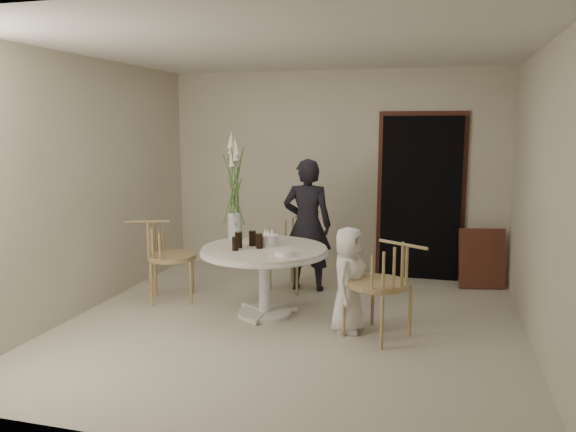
% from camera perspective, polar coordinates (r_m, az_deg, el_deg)
% --- Properties ---
extents(ground, '(4.50, 4.50, 0.00)m').
position_cam_1_polar(ground, '(5.71, 0.27, -11.10)').
color(ground, beige).
rests_on(ground, ground).
extents(room_shell, '(4.50, 4.50, 4.50)m').
position_cam_1_polar(room_shell, '(5.37, 0.29, 5.33)').
color(room_shell, silver).
rests_on(room_shell, ground).
extents(doorway, '(1.00, 0.10, 2.10)m').
position_cam_1_polar(doorway, '(7.43, 13.32, 1.75)').
color(doorway, black).
rests_on(doorway, ground).
extents(door_trim, '(1.12, 0.03, 2.22)m').
position_cam_1_polar(door_trim, '(7.46, 13.35, 2.24)').
color(door_trim, brown).
rests_on(door_trim, ground).
extents(table, '(1.33, 1.33, 0.73)m').
position_cam_1_polar(table, '(5.86, -2.41, -4.29)').
color(table, white).
rests_on(table, ground).
extents(picture_frame, '(0.58, 0.28, 0.74)m').
position_cam_1_polar(picture_frame, '(7.28, 19.10, -4.12)').
color(picture_frame, brown).
rests_on(picture_frame, ground).
extents(chair_far, '(0.64, 0.66, 0.91)m').
position_cam_1_polar(chair_far, '(6.91, 1.32, -2.44)').
color(chair_far, tan).
rests_on(chair_far, ground).
extents(chair_right, '(0.72, 0.70, 0.96)m').
position_cam_1_polar(chair_right, '(5.25, 10.31, -6.01)').
color(chair_right, tan).
rests_on(chair_right, ground).
extents(chair_left, '(0.68, 0.65, 0.94)m').
position_cam_1_polar(chair_left, '(6.52, -12.90, -3.22)').
color(chair_left, tan).
rests_on(chair_left, ground).
extents(girl, '(0.62, 0.44, 1.60)m').
position_cam_1_polar(girl, '(6.74, 1.97, -0.92)').
color(girl, black).
rests_on(girl, ground).
extents(boy, '(0.41, 0.55, 1.03)m').
position_cam_1_polar(boy, '(5.46, 6.16, -6.45)').
color(boy, white).
rests_on(boy, ground).
extents(birthday_cake, '(0.23, 0.23, 0.16)m').
position_cam_1_polar(birthday_cake, '(5.92, -2.07, -2.47)').
color(birthday_cake, white).
rests_on(birthday_cake, table).
extents(cola_tumbler_a, '(0.09, 0.09, 0.14)m').
position_cam_1_polar(cola_tumbler_a, '(5.70, -5.38, -2.81)').
color(cola_tumbler_a, black).
rests_on(cola_tumbler_a, table).
extents(cola_tumbler_b, '(0.09, 0.09, 0.15)m').
position_cam_1_polar(cola_tumbler_b, '(5.78, -2.92, -2.56)').
color(cola_tumbler_b, black).
rests_on(cola_tumbler_b, table).
extents(cola_tumbler_c, '(0.08, 0.08, 0.17)m').
position_cam_1_polar(cola_tumbler_c, '(5.82, -5.04, -2.44)').
color(cola_tumbler_c, black).
rests_on(cola_tumbler_c, table).
extents(cola_tumbler_d, '(0.08, 0.08, 0.16)m').
position_cam_1_polar(cola_tumbler_d, '(5.90, -3.64, -2.28)').
color(cola_tumbler_d, black).
rests_on(cola_tumbler_d, table).
extents(plate_stack, '(0.22, 0.22, 0.05)m').
position_cam_1_polar(plate_stack, '(5.47, -0.34, -3.78)').
color(plate_stack, white).
rests_on(plate_stack, table).
extents(flower_vase, '(0.16, 0.16, 1.19)m').
position_cam_1_polar(flower_vase, '(6.19, -5.46, 2.78)').
color(flower_vase, silver).
rests_on(flower_vase, table).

